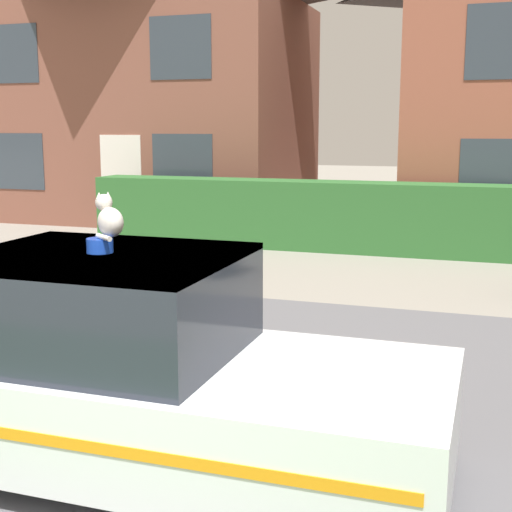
% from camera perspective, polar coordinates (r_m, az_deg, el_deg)
% --- Properties ---
extents(road_strip, '(28.00, 6.30, 0.01)m').
position_cam_1_polar(road_strip, '(6.45, -0.23, -10.38)').
color(road_strip, '#5B5B60').
rests_on(road_strip, ground).
extents(garden_hedge, '(10.70, 0.85, 1.28)m').
position_cam_1_polar(garden_hedge, '(13.26, 8.62, 3.09)').
color(garden_hedge, '#2D662D').
rests_on(garden_hedge, ground).
extents(police_car, '(4.24, 1.65, 1.56)m').
position_cam_1_polar(police_car, '(4.89, -10.76, -9.12)').
color(police_car, black).
rests_on(police_car, road_strip).
extents(cat, '(0.28, 0.31, 0.29)m').
position_cam_1_polar(cat, '(4.77, -11.69, 2.92)').
color(cat, silver).
rests_on(cat, police_car).
extents(house_left, '(8.02, 5.55, 7.01)m').
position_cam_1_polar(house_left, '(18.84, -8.61, 14.13)').
color(house_left, brown).
rests_on(house_left, ground).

